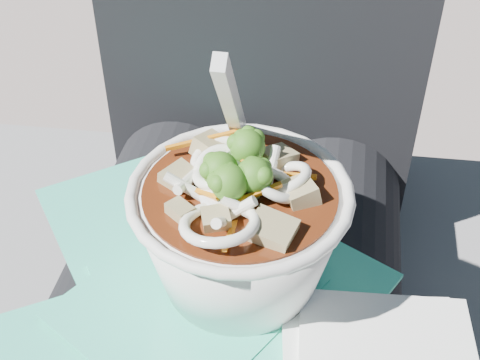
% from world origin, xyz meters
% --- Properties ---
extents(lap, '(0.33, 0.48, 0.15)m').
position_xyz_m(lap, '(0.00, 0.00, 0.51)').
color(lap, black).
rests_on(lap, stone_ledge).
extents(person_body, '(0.34, 0.94, 0.98)m').
position_xyz_m(person_body, '(0.00, 0.09, 0.54)').
color(person_body, black).
rests_on(person_body, ground).
extents(plastic_bag, '(0.36, 0.44, 0.01)m').
position_xyz_m(plastic_bag, '(-0.01, -0.04, 0.59)').
color(plastic_bag, '#2FC7A2').
rests_on(plastic_bag, lap).
extents(udon_bowl, '(0.21, 0.21, 0.21)m').
position_xyz_m(udon_bowl, '(0.02, 0.00, 0.66)').
color(udon_bowl, white).
rests_on(udon_bowl, plastic_bag).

